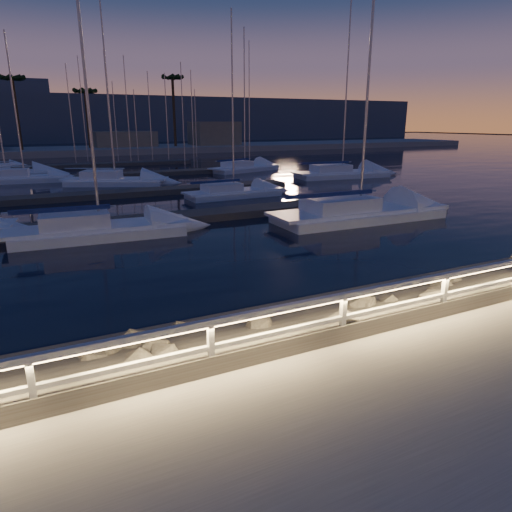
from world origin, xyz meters
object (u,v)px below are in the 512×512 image
object	(u,v)px
sailboat_i	(22,177)
sailboat_n	(3,173)
sailboat_d	(356,212)
sailboat_b	(95,228)
sailboat_l	(243,167)
sailboat_g	(113,180)
sailboat_h	(340,173)
sailboat_c	(231,192)
guard_rail	(412,291)

from	to	relation	value
sailboat_i	sailboat_n	distance (m)	4.89
sailboat_d	sailboat_n	size ratio (longest dim) A/B	1.16
sailboat_b	sailboat_l	size ratio (longest dim) A/B	0.97
sailboat_i	sailboat_n	world-z (taller)	sailboat_n
sailboat_g	sailboat_d	bearing A→B (deg)	-40.88
sailboat_b	sailboat_i	distance (m)	23.64
sailboat_h	sailboat_l	xyz separation A→B (m)	(-5.85, 9.11, -0.04)
sailboat_c	sailboat_l	distance (m)	17.33
sailboat_c	sailboat_l	world-z (taller)	sailboat_l
sailboat_l	sailboat_n	xyz separation A→B (m)	(-22.72, 4.79, 0.05)
sailboat_b	sailboat_c	size ratio (longest dim) A/B	1.13
sailboat_g	sailboat_i	bearing A→B (deg)	167.14
sailboat_g	sailboat_i	distance (m)	8.53
sailboat_c	sailboat_i	distance (m)	20.31
sailboat_d	sailboat_h	distance (m)	19.71
sailboat_c	sailboat_n	distance (m)	24.93
sailboat_c	sailboat_n	xyz separation A→B (m)	(-14.69, 20.15, 0.08)
sailboat_g	guard_rail	bearing A→B (deg)	-62.85
guard_rail	sailboat_i	xyz separation A→B (m)	(-8.06, 37.65, -0.93)
sailboat_h	sailboat_i	world-z (taller)	sailboat_h
sailboat_c	sailboat_h	xyz separation A→B (m)	(13.88, 6.25, 0.06)
sailboat_l	sailboat_n	world-z (taller)	sailboat_n
sailboat_b	sailboat_l	xyz separation A→B (m)	(18.21, 23.29, -0.03)
sailboat_c	sailboat_d	bearing A→B (deg)	-76.94
sailboat_l	sailboat_c	bearing A→B (deg)	-135.25
sailboat_c	sailboat_h	bearing A→B (deg)	21.39
sailboat_d	sailboat_g	world-z (taller)	sailboat_d
sailboat_b	sailboat_l	bearing A→B (deg)	55.60
sailboat_c	sailboat_l	bearing A→B (deg)	59.54
sailboat_c	sailboat_i	world-z (taller)	sailboat_i
guard_rail	sailboat_b	distance (m)	15.12
sailboat_d	sailboat_b	bearing A→B (deg)	171.80
sailboat_i	guard_rail	bearing A→B (deg)	-71.78
sailboat_b	sailboat_g	size ratio (longest dim) A/B	0.95
sailboat_h	sailboat_i	distance (m)	28.52
guard_rail	sailboat_l	distance (m)	39.69
sailboat_c	sailboat_g	size ratio (longest dim) A/B	0.84
guard_rail	sailboat_n	size ratio (longest dim) A/B	2.99
sailboat_g	sailboat_h	bearing A→B (deg)	13.47
sailboat_l	sailboat_n	bearing A→B (deg)	150.46
guard_rail	sailboat_h	size ratio (longest dim) A/B	2.73
guard_rail	sailboat_g	size ratio (longest dim) A/B	3.06
guard_rail	sailboat_h	world-z (taller)	sailboat_h
guard_rail	sailboat_n	distance (m)	43.37
sailboat_c	sailboat_g	xyz separation A→B (m)	(-6.33, 10.31, 0.05)
sailboat_b	sailboat_d	size ratio (longest dim) A/B	0.80
sailboat_c	sailboat_h	world-z (taller)	sailboat_h
sailboat_d	sailboat_l	distance (m)	25.98
sailboat_h	sailboat_c	bearing A→B (deg)	-149.36
sailboat_d	sailboat_h	world-z (taller)	sailboat_d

